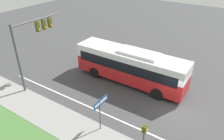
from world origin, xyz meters
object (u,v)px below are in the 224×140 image
bus (130,65)px  pedestrian_signal (144,137)px  signal_gantry (32,38)px  street_sign (100,107)px

bus → pedestrian_signal: bearing=-145.7°
signal_gantry → street_sign: size_ratio=2.34×
bus → street_sign: size_ratio=4.02×
signal_gantry → bus: bearing=-55.7°
bus → signal_gantry: signal_gantry is taller
signal_gantry → pedestrian_signal: (-2.49, -12.30, -2.79)m
signal_gantry → street_sign: 9.27m
bus → pedestrian_signal: bus is taller
pedestrian_signal → street_sign: size_ratio=0.98×
bus → pedestrian_signal: 8.99m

